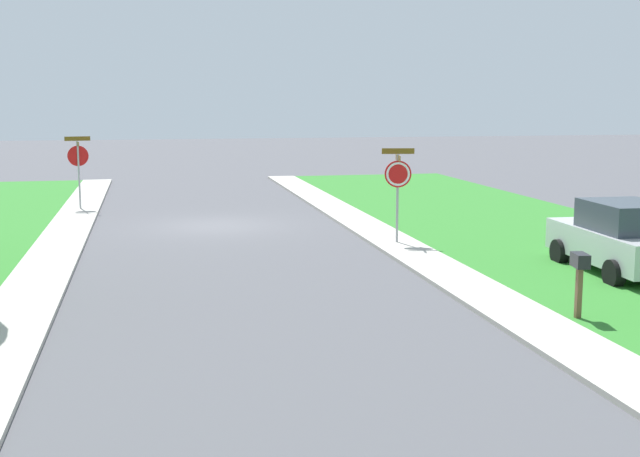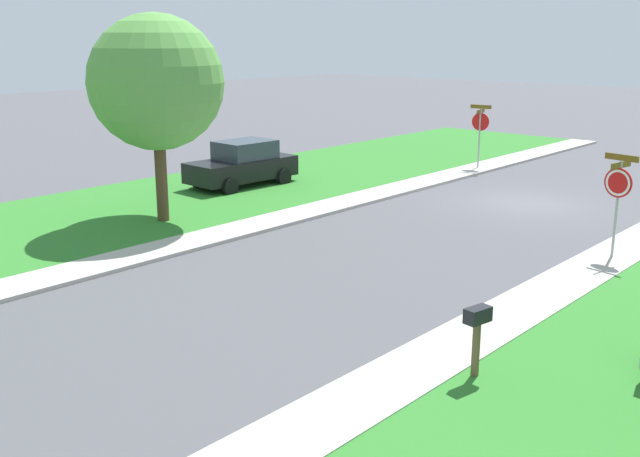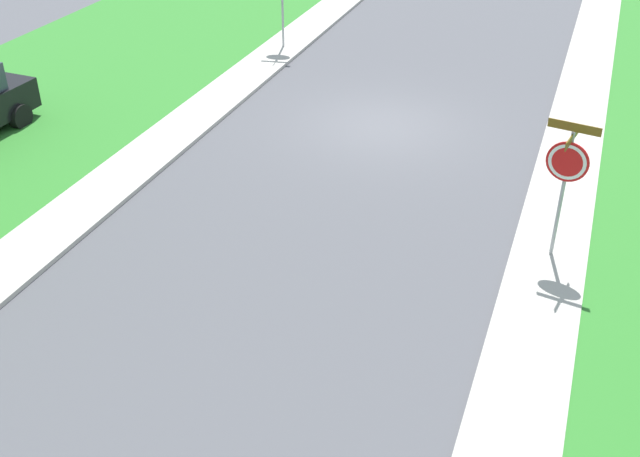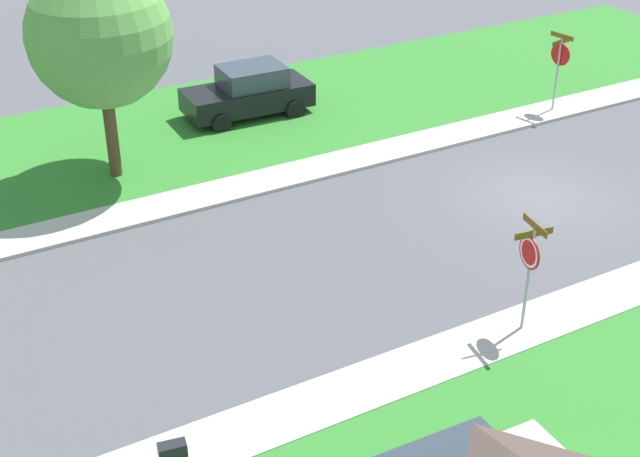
% 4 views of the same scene
% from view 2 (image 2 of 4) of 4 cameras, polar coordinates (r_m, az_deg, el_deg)
% --- Properties ---
extents(ground_plane, '(120.00, 120.00, 0.00)m').
position_cam_2_polar(ground_plane, '(27.02, 15.46, 1.85)').
color(ground_plane, '#4C4C51').
extents(sidewalk_east, '(1.40, 56.00, 0.10)m').
position_cam_2_polar(sidewalk_east, '(20.79, -11.88, -1.55)').
color(sidewalk_east, '#ADA89E').
rests_on(sidewalk_east, ground).
extents(lawn_east, '(8.00, 56.00, 0.08)m').
position_cam_2_polar(lawn_east, '(24.62, -18.46, 0.50)').
color(lawn_east, '#2D7528').
rests_on(lawn_east, ground).
extents(sidewalk_west, '(1.40, 56.00, 0.10)m').
position_cam_2_polar(sidewalk_west, '(14.73, 10.92, -8.36)').
color(sidewalk_west, '#ADA89E').
rests_on(sidewalk_west, ground).
extents(stop_sign_near_corner, '(0.91, 0.91, 2.77)m').
position_cam_2_polar(stop_sign_near_corner, '(33.01, 12.05, 7.63)').
color(stop_sign_near_corner, '#9E9EA3').
rests_on(stop_sign_near_corner, ground).
extents(stop_sign_far_corner, '(0.91, 0.91, 2.77)m').
position_cam_2_polar(stop_sign_far_corner, '(20.55, 21.66, 2.80)').
color(stop_sign_far_corner, '#9E9EA3').
rests_on(stop_sign_far_corner, ground).
extents(car_black_near_corner, '(2.18, 4.37, 1.76)m').
position_cam_2_polar(car_black_near_corner, '(28.86, -5.89, 4.87)').
color(car_black_near_corner, black).
rests_on(car_black_near_corner, ground).
extents(tree_across_right, '(4.35, 4.04, 6.32)m').
position_cam_2_polar(tree_across_right, '(23.52, -12.33, 10.48)').
color(tree_across_right, '#4C3823').
rests_on(tree_across_right, ground).
extents(mailbox, '(0.32, 0.52, 1.31)m').
position_cam_2_polar(mailbox, '(12.93, 11.84, -7.14)').
color(mailbox, brown).
rests_on(mailbox, ground).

